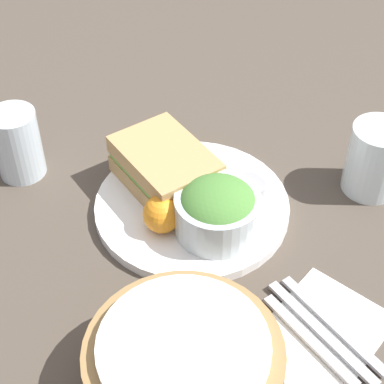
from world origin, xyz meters
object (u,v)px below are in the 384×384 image
(salad_bowl, at_px, (217,209))
(bread_basket, at_px, (184,367))
(fork, at_px, (333,324))
(dressing_cup, at_px, (248,192))
(spoon, at_px, (310,340))
(plate, at_px, (192,206))
(water_glass, at_px, (375,159))
(knife, at_px, (321,332))
(sandwich, at_px, (165,168))
(drink_glass, at_px, (17,144))

(salad_bowl, relative_size, bread_basket, 0.54)
(fork, bearing_deg, salad_bowl, -173.95)
(bread_basket, xyz_separation_m, fork, (-0.08, -0.17, -0.03))
(dressing_cup, relative_size, spoon, 0.32)
(salad_bowl, relative_size, dressing_cup, 2.35)
(plate, height_order, fork, plate)
(dressing_cup, bearing_deg, bread_basket, 112.71)
(plate, bearing_deg, spoon, 161.72)
(fork, xyz_separation_m, spoon, (0.01, 0.03, 0.00))
(salad_bowl, distance_m, water_glass, 0.24)
(plate, height_order, bread_basket, bread_basket)
(salad_bowl, bearing_deg, dressing_cup, -89.22)
(plate, xyz_separation_m, fork, (-0.25, 0.04, -0.00))
(plate, xyz_separation_m, knife, (-0.24, 0.06, -0.00))
(plate, height_order, water_glass, water_glass)
(sandwich, distance_m, drink_glass, 0.21)
(salad_bowl, xyz_separation_m, knife, (-0.19, 0.04, -0.04))
(dressing_cup, xyz_separation_m, knife, (-0.19, 0.11, -0.02))
(fork, relative_size, knife, 0.95)
(salad_bowl, relative_size, spoon, 0.76)
(sandwich, distance_m, bread_basket, 0.31)
(bread_basket, height_order, fork, bread_basket)
(salad_bowl, relative_size, water_glass, 1.07)
(drink_glass, bearing_deg, sandwich, -151.65)
(plate, distance_m, dressing_cup, 0.08)
(sandwich, relative_size, dressing_cup, 3.50)
(sandwich, relative_size, spoon, 1.14)
(plate, relative_size, salad_bowl, 2.39)
(plate, height_order, spoon, plate)
(plate, distance_m, spoon, 0.25)
(bread_basket, bearing_deg, salad_bowl, -60.76)
(plate, distance_m, knife, 0.25)
(bread_basket, xyz_separation_m, knife, (-0.08, -0.15, -0.03))
(plate, relative_size, knife, 1.57)
(spoon, xyz_separation_m, water_glass, (0.08, -0.27, 0.04))
(knife, height_order, water_glass, water_glass)
(sandwich, xyz_separation_m, fork, (-0.30, 0.05, -0.04))
(salad_bowl, xyz_separation_m, fork, (-0.19, 0.03, -0.04))
(sandwich, bearing_deg, water_glass, -138.43)
(salad_bowl, xyz_separation_m, water_glass, (-0.11, -0.21, 0.00))
(dressing_cup, distance_m, knife, 0.22)
(drink_glass, bearing_deg, knife, -175.90)
(salad_bowl, distance_m, drink_glass, 0.31)
(knife, relative_size, spoon, 1.17)
(bread_basket, distance_m, spoon, 0.15)
(sandwich, xyz_separation_m, salad_bowl, (-0.11, 0.02, 0.00))
(drink_glass, bearing_deg, fork, -173.89)
(plate, height_order, knife, plate)
(drink_glass, bearing_deg, bread_basket, 164.20)
(fork, distance_m, water_glass, 0.26)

